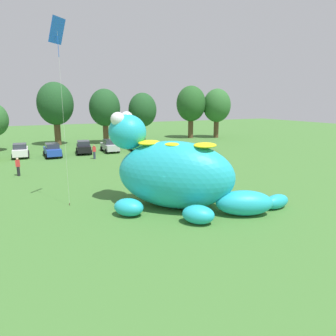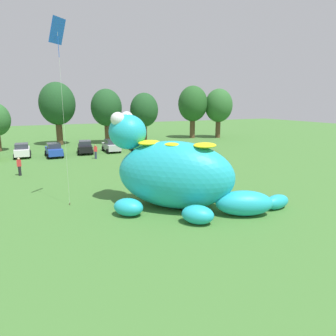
# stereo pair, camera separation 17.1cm
# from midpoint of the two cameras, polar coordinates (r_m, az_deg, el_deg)

# --- Properties ---
(ground_plane) EXTENTS (160.00, 160.00, 0.00)m
(ground_plane) POSITION_cam_midpoint_polar(r_m,az_deg,el_deg) (20.13, 0.73, -7.42)
(ground_plane) COLOR #427533
(giant_inflatable_creature) EXTENTS (11.20, 8.97, 6.14)m
(giant_inflatable_creature) POSITION_cam_midpoint_polar(r_m,az_deg,el_deg) (19.69, 1.06, -1.05)
(giant_inflatable_creature) COLOR #23B2C6
(giant_inflatable_creature) RESTS_ON ground
(car_white) EXTENTS (2.01, 4.14, 1.72)m
(car_white) POSITION_cam_midpoint_polar(r_m,az_deg,el_deg) (42.07, -25.91, 2.96)
(car_white) COLOR white
(car_white) RESTS_ON ground
(car_blue) EXTENTS (2.05, 4.16, 1.72)m
(car_blue) POSITION_cam_midpoint_polar(r_m,az_deg,el_deg) (40.81, -20.86, 3.14)
(car_blue) COLOR #2347B7
(car_blue) RESTS_ON ground
(car_black) EXTENTS (2.33, 4.28, 1.72)m
(car_black) POSITION_cam_midpoint_polar(r_m,az_deg,el_deg) (42.20, -15.56, 3.78)
(car_black) COLOR black
(car_black) RESTS_ON ground
(car_silver) EXTENTS (1.94, 4.10, 1.72)m
(car_silver) POSITION_cam_midpoint_polar(r_m,az_deg,el_deg) (42.76, -10.90, 4.11)
(car_silver) COLOR #B7BABF
(car_silver) RESTS_ON ground
(car_green) EXTENTS (2.27, 4.26, 1.72)m
(car_green) POSITION_cam_midpoint_polar(r_m,az_deg,el_deg) (44.30, -6.29, 4.54)
(car_green) COLOR #1E7238
(car_green) RESTS_ON ground
(tree_centre_left) EXTENTS (5.48, 5.48, 9.73)m
(tree_centre_left) POSITION_cam_midpoint_polar(r_m,az_deg,el_deg) (51.55, -20.33, 11.09)
(tree_centre_left) COLOR brown
(tree_centre_left) RESTS_ON ground
(tree_centre) EXTENTS (4.95, 4.95, 8.78)m
(tree_centre) POSITION_cam_midpoint_polar(r_m,az_deg,el_deg) (51.29, -11.80, 10.88)
(tree_centre) COLOR brown
(tree_centre) RESTS_ON ground
(tree_centre_right) EXTENTS (4.61, 4.61, 8.18)m
(tree_centre_right) POSITION_cam_midpoint_polar(r_m,az_deg,el_deg) (51.46, -4.86, 10.66)
(tree_centre_right) COLOR brown
(tree_centre_right) RESTS_ON ground
(tree_mid_right) EXTENTS (5.43, 5.43, 9.63)m
(tree_mid_right) POSITION_cam_midpoint_polar(r_m,az_deg,el_deg) (58.25, 4.22, 11.79)
(tree_mid_right) COLOR brown
(tree_mid_right) RESTS_ON ground
(tree_right) EXTENTS (5.14, 5.14, 9.12)m
(tree_right) POSITION_cam_midpoint_polar(r_m,az_deg,el_deg) (59.27, 9.00, 11.36)
(tree_right) COLOR brown
(tree_right) RESTS_ON ground
(spectator_near_inflatable) EXTENTS (0.38, 0.26, 1.71)m
(spectator_near_inflatable) POSITION_cam_midpoint_polar(r_m,az_deg,el_deg) (31.60, -26.29, 0.18)
(spectator_near_inflatable) COLOR black
(spectator_near_inflatable) RESTS_ON ground
(spectator_mid_field) EXTENTS (0.38, 0.26, 1.71)m
(spectator_mid_field) POSITION_cam_midpoint_polar(r_m,az_deg,el_deg) (37.87, -13.70, 2.93)
(spectator_mid_field) COLOR #2D334C
(spectator_mid_field) RESTS_ON ground
(tethered_flying_kite) EXTENTS (1.13, 1.13, 11.62)m
(tethered_flying_kite) POSITION_cam_midpoint_polar(r_m,az_deg,el_deg) (20.90, -20.16, 22.33)
(tethered_flying_kite) COLOR brown
(tethered_flying_kite) RESTS_ON ground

